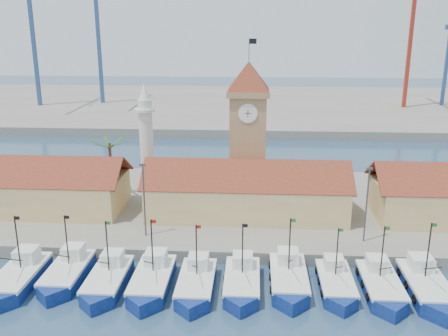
# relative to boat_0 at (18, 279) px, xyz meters

# --- Properties ---
(ground) EXTENTS (400.00, 400.00, 0.00)m
(ground) POSITION_rel_boat_0_xyz_m (23.27, -1.80, -0.82)
(ground) COLOR #1C2F4C
(ground) RESTS_ON ground
(quay) EXTENTS (140.00, 32.00, 1.50)m
(quay) POSITION_rel_boat_0_xyz_m (23.27, 22.20, -0.07)
(quay) COLOR gray
(quay) RESTS_ON ground
(terminal) EXTENTS (240.00, 80.00, 2.00)m
(terminal) POSITION_rel_boat_0_xyz_m (23.27, 108.20, 0.18)
(terminal) COLOR gray
(terminal) RESTS_ON ground
(boat_0) EXTENTS (3.81, 10.44, 7.90)m
(boat_0) POSITION_rel_boat_0_xyz_m (0.00, 0.00, 0.00)
(boat_0) COLOR navy
(boat_0) RESTS_ON ground
(boat_1) EXTENTS (3.63, 9.95, 7.53)m
(boat_1) POSITION_rel_boat_0_xyz_m (4.66, 1.37, -0.04)
(boat_1) COLOR navy
(boat_1) RESTS_ON ground
(boat_2) EXTENTS (3.62, 9.92, 7.51)m
(boat_2) POSITION_rel_boat_0_xyz_m (9.35, 0.19, -0.04)
(boat_2) COLOR navy
(boat_2) RESTS_ON ground
(boat_3) EXTENTS (3.74, 10.24, 7.75)m
(boat_3) POSITION_rel_boat_0_xyz_m (13.95, 0.31, -0.02)
(boat_3) COLOR navy
(boat_3) RESTS_ON ground
(boat_4) EXTENTS (3.57, 9.78, 7.40)m
(boat_4) POSITION_rel_boat_0_xyz_m (18.55, 0.03, -0.05)
(boat_4) COLOR navy
(boat_4) RESTS_ON ground
(boat_5) EXTENTS (3.57, 9.77, 7.40)m
(boat_5) POSITION_rel_boat_0_xyz_m (23.18, 0.63, -0.05)
(boat_5) COLOR navy
(boat_5) RESTS_ON ground
(boat_6) EXTENTS (3.73, 10.22, 7.74)m
(boat_6) POSITION_rel_boat_0_xyz_m (28.00, 1.50, -0.02)
(boat_6) COLOR navy
(boat_6) RESTS_ON ground
(boat_7) EXTENTS (3.36, 9.21, 6.97)m
(boat_7) POSITION_rel_boat_0_xyz_m (32.76, 1.06, -0.10)
(boat_7) COLOR navy
(boat_7) RESTS_ON ground
(boat_8) EXTENTS (3.59, 9.82, 7.43)m
(boat_8) POSITION_rel_boat_0_xyz_m (37.20, 0.76, -0.05)
(boat_8) COLOR navy
(boat_8) RESTS_ON ground
(boat_9) EXTENTS (3.83, 10.48, 7.93)m
(boat_9) POSITION_rel_boat_0_xyz_m (41.68, 0.73, 0.00)
(boat_9) COLOR navy
(boat_9) RESTS_ON ground
(hall_left) EXTENTS (31.20, 10.13, 7.61)m
(hall_left) POSITION_rel_boat_0_xyz_m (-8.73, 18.20, 3.17)
(hall_left) COLOR #DFC07A
(hall_left) RESTS_ON quay
(hall_center) EXTENTS (27.04, 10.13, 7.61)m
(hall_center) POSITION_rel_boat_0_xyz_m (23.27, 18.20, 3.17)
(hall_center) COLOR #DFC07A
(hall_center) RESTS_ON quay
(clock_tower) EXTENTS (5.80, 5.80, 22.70)m
(clock_tower) POSITION_rel_boat_0_xyz_m (23.27, 24.20, 11.14)
(clock_tower) COLOR tan
(clock_tower) RESTS_ON quay
(minaret) EXTENTS (3.00, 3.00, 16.30)m
(minaret) POSITION_rel_boat_0_xyz_m (8.27, 26.20, 8.91)
(minaret) COLOR silver
(minaret) RESTS_ON quay
(palm_tree) EXTENTS (5.60, 5.03, 8.39)m
(palm_tree) POSITION_rel_boat_0_xyz_m (3.27, 24.20, 5.43)
(palm_tree) COLOR brown
(palm_tree) RESTS_ON quay
(lamp_posts) EXTENTS (80.70, 0.25, 9.03)m
(lamp_posts) POSITION_rel_boat_0_xyz_m (23.77, 10.20, 5.66)
(lamp_posts) COLOR #3F3F44
(lamp_posts) RESTS_ON quay
(crane_blue_far) EXTENTS (1.00, 33.86, 47.23)m
(crane_blue_far) POSITION_rel_boat_0_xyz_m (-40.08, 98.77, 27.47)
(crane_blue_far) COLOR navy
(crane_blue_far) RESTS_ON terminal
(crane_blue_near) EXTENTS (1.00, 32.20, 42.16)m
(crane_blue_near) POSITION_rel_boat_0_xyz_m (-22.75, 104.87, 24.54)
(crane_blue_near) COLOR navy
(crane_blue_near) RESTS_ON terminal
(crane_red_right) EXTENTS (1.00, 31.00, 43.89)m
(crane_red_right) POSITION_rel_boat_0_xyz_m (67.67, 102.07, 25.40)
(crane_red_right) COLOR #9F2718
(crane_red_right) RESTS_ON terminal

